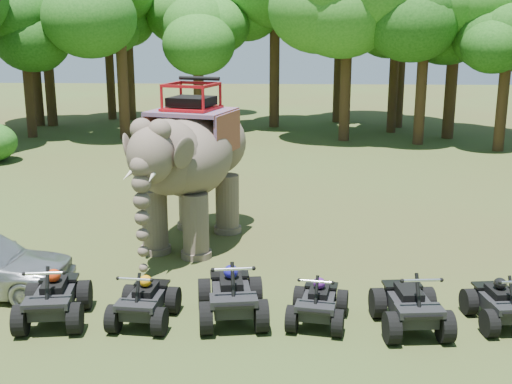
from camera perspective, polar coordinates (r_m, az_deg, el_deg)
ground at (r=15.30m, az=-0.21°, el=-8.03°), size 110.00×110.00×0.00m
elephant at (r=17.59m, az=-5.75°, el=2.59°), size 3.76×5.82×4.52m
atv_0 at (r=13.78m, az=-17.61°, el=-8.40°), size 1.53×1.94×1.31m
atv_1 at (r=13.34m, az=-9.93°, el=-9.01°), size 1.29×1.68×1.18m
atv_2 at (r=13.24m, az=-2.19°, el=-8.52°), size 1.62×2.04×1.37m
atv_3 at (r=13.18m, az=5.55°, el=-9.25°), size 1.36×1.70×1.14m
atv_4 at (r=13.20m, az=13.61°, el=-9.16°), size 1.46×1.89×1.31m
atv_5 at (r=13.98m, az=21.03°, el=-8.73°), size 1.33×1.69×1.15m
tree_0 at (r=38.71m, az=1.67°, el=13.05°), size 6.89×6.89×9.85m
tree_1 at (r=34.20m, az=8.05°, el=12.17°), size 6.42×6.42×9.17m
tree_2 at (r=33.80m, az=14.60°, el=10.92°), size 5.67×5.67×8.10m
tree_3 at (r=33.14m, az=21.26°, el=9.79°), size 5.21×5.21×7.45m
tree_27 at (r=37.07m, az=-19.68°, el=10.08°), size 5.00×5.00×7.15m
tree_28 at (r=35.13m, az=-11.88°, el=11.96°), size 6.33×6.33×9.04m
tree_29 at (r=36.52m, az=-5.22°, el=10.68°), size 4.90×4.90×7.01m
tree_30 at (r=41.36m, az=-19.10°, el=11.61°), size 6.12×6.12×8.75m
tree_31 at (r=41.08m, az=7.43°, el=13.11°), size 6.99×6.99×9.98m
tree_32 at (r=39.49m, az=12.82°, el=13.09°), size 7.23×7.23×10.33m
tree_33 at (r=42.54m, az=-11.18°, el=11.50°), size 5.43×5.43×7.76m
tree_34 at (r=41.12m, az=-18.14°, el=12.63°), size 7.08×7.08×10.12m
tree_35 at (r=43.09m, az=-5.14°, el=13.15°), size 6.90×6.90×9.86m
tree_36 at (r=43.14m, az=-12.93°, el=11.78°), size 5.78×5.78×8.25m
tree_38 at (r=37.47m, az=12.18°, el=10.71°), size 5.08×5.08×7.25m
tree_39 at (r=36.12m, az=17.24°, el=13.00°), size 7.48×7.48×10.69m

